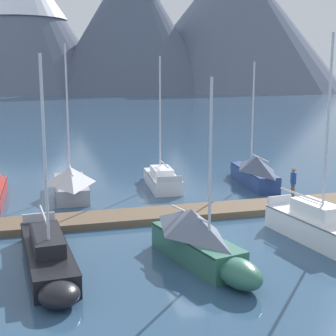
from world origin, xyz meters
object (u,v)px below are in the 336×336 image
(sailboat_mid_dock_port, at_px, (70,181))
(sailboat_mid_dock_starboard, at_px, (200,240))
(sailboat_second_berth, at_px, (48,256))
(person_on_dock, at_px, (293,182))
(sailboat_far_berth, at_px, (161,177))
(sailboat_outer_slip, at_px, (323,229))
(sailboat_end_of_dock, at_px, (253,170))

(sailboat_mid_dock_port, height_order, sailboat_mid_dock_starboard, sailboat_mid_dock_port)
(sailboat_second_berth, xyz_separation_m, sailboat_mid_dock_starboard, (5.32, -0.68, 0.36))
(sailboat_second_berth, relative_size, sailboat_mid_dock_starboard, 1.11)
(sailboat_mid_dock_starboard, xyz_separation_m, person_on_dock, (7.09, 6.58, 0.38))
(sailboat_far_berth, bearing_deg, sailboat_outer_slip, -71.74)
(sailboat_second_berth, distance_m, sailboat_mid_dock_port, 10.88)
(sailboat_mid_dock_port, distance_m, sailboat_outer_slip, 14.32)
(sailboat_outer_slip, height_order, person_on_dock, sailboat_outer_slip)
(sailboat_mid_dock_starboard, relative_size, person_on_dock, 3.94)
(sailboat_mid_dock_starboard, bearing_deg, person_on_dock, 42.88)
(sailboat_second_berth, relative_size, person_on_dock, 4.38)
(sailboat_far_berth, xyz_separation_m, sailboat_end_of_dock, (5.70, -0.92, 0.35))
(sailboat_mid_dock_port, height_order, person_on_dock, sailboat_mid_dock_port)
(sailboat_mid_dock_port, height_order, sailboat_outer_slip, sailboat_mid_dock_port)
(sailboat_far_berth, bearing_deg, sailboat_end_of_dock, -9.17)
(sailboat_outer_slip, relative_size, sailboat_end_of_dock, 1.10)
(sailboat_second_berth, xyz_separation_m, sailboat_far_berth, (6.72, 11.99, -0.00))
(sailboat_mid_dock_port, relative_size, sailboat_mid_dock_starboard, 1.26)
(sailboat_end_of_dock, bearing_deg, sailboat_far_berth, 170.83)
(sailboat_mid_dock_port, bearing_deg, sailboat_second_berth, -96.47)
(sailboat_mid_dock_port, bearing_deg, person_on_dock, -23.68)
(sailboat_end_of_dock, xyz_separation_m, person_on_dock, (-0.01, -5.18, 0.39))
(sailboat_mid_dock_port, height_order, sailboat_end_of_dock, sailboat_mid_dock_port)
(sailboat_mid_dock_starboard, bearing_deg, sailboat_mid_dock_port, 109.64)
(sailboat_mid_dock_port, xyz_separation_m, sailboat_outer_slip, (9.44, -10.77, -0.16))
(sailboat_second_berth, bearing_deg, sailboat_far_berth, 60.73)
(sailboat_outer_slip, distance_m, person_on_dock, 6.15)
(sailboat_second_berth, xyz_separation_m, person_on_dock, (12.41, 5.90, 0.75))
(sailboat_far_berth, bearing_deg, sailboat_second_berth, -119.27)
(sailboat_second_berth, distance_m, sailboat_outer_slip, 10.67)
(sailboat_mid_dock_port, xyz_separation_m, sailboat_far_berth, (5.50, 1.19, -0.30))
(sailboat_second_berth, distance_m, sailboat_far_berth, 13.75)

